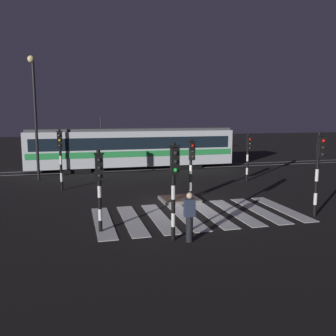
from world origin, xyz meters
TOP-DOWN VIEW (x-y plane):
  - ground_plane at (0.00, 0.00)m, footprint 120.00×120.00m
  - rail_near at (0.00, 11.42)m, footprint 80.00×0.12m
  - rail_far at (0.00, 12.85)m, footprint 80.00×0.12m
  - crosswalk_zebra at (-0.00, -1.64)m, footprint 8.81×4.46m
  - traffic_island at (-0.06, 0.99)m, footprint 1.84×1.60m
  - traffic_light_corner_near_left at (-4.24, -2.88)m, footprint 0.36×0.42m
  - traffic_light_kerb_mid_left at (-1.89, -4.42)m, footprint 0.36×0.42m
  - traffic_light_corner_far_left at (-5.81, 5.17)m, footprint 0.36×0.42m
  - traffic_light_median_centre at (0.62, 1.14)m, footprint 0.36×0.42m
  - traffic_light_corner_near_right at (4.72, -3.18)m, footprint 0.36×0.42m
  - traffic_light_corner_far_right at (5.77, 4.98)m, footprint 0.36×0.42m
  - street_lamp_trackside_left at (-7.38, 8.94)m, footprint 0.44×1.21m
  - tram at (-0.58, 12.13)m, footprint 16.17×2.58m
  - pedestrian_waiting_at_kerb at (-1.40, -4.62)m, footprint 0.36×0.24m

SIDE VIEW (x-z plane):
  - ground_plane at x=0.00m, z-range 0.00..0.00m
  - crosswalk_zebra at x=0.00m, z-range 0.00..0.02m
  - rail_near at x=0.00m, z-range 0.00..0.03m
  - rail_far at x=0.00m, z-range 0.00..0.03m
  - traffic_island at x=-0.06m, z-range 0.00..0.18m
  - pedestrian_waiting_at_kerb at x=-1.40m, z-range 0.02..1.73m
  - tram at x=-0.58m, z-range -0.33..3.82m
  - traffic_light_corner_near_left at x=-4.24m, z-range 0.48..3.51m
  - traffic_light_corner_far_right at x=5.77m, z-range 0.49..3.55m
  - traffic_light_median_centre at x=0.62m, z-range 0.49..3.58m
  - traffic_light_kerb_mid_left at x=-1.89m, z-range 0.54..3.90m
  - traffic_light_corner_far_left at x=-5.81m, z-range 0.56..4.03m
  - traffic_light_corner_near_right at x=4.72m, z-range 0.57..4.12m
  - street_lamp_trackside_left at x=-7.38m, z-range 0.99..8.87m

